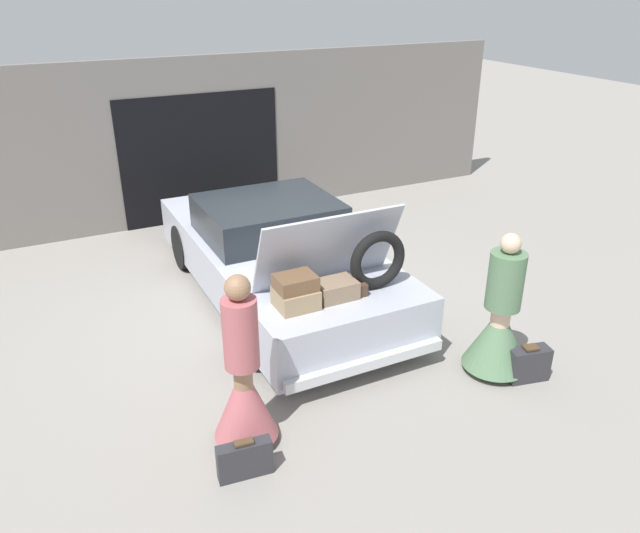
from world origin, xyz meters
name	(u,v)px	position (x,y,z in m)	size (l,w,h in m)	color
ground_plane	(279,294)	(0.00, 0.00, 0.00)	(40.00, 40.00, 0.00)	gray
garage_wall_back	(199,141)	(0.00, 3.40, 1.39)	(12.00, 0.14, 2.80)	slate
car	(278,255)	(0.00, -0.01, 0.59)	(2.02, 4.74, 1.71)	#B2B7C6
person_left	(244,386)	(-1.43, -2.61, 0.62)	(0.60, 0.60, 1.73)	#997051
person_right	(499,325)	(1.43, -2.73, 0.57)	(0.72, 0.72, 1.63)	beige
suitcase_beside_left_person	(245,460)	(-1.60, -3.03, 0.17)	(0.49, 0.18, 0.38)	#2D2D33
suitcase_beside_right_person	(528,364)	(1.63, -3.03, 0.19)	(0.47, 0.28, 0.41)	#2D2D33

